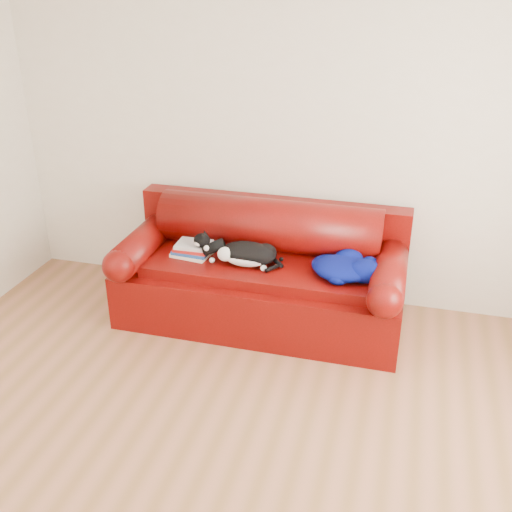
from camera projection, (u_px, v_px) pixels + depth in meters
The scene contains 7 objects.
ground at pixel (209, 458), 3.32m from camera, with size 4.50×4.50×0.00m, color brown.
room_shell at pixel (224, 169), 2.58m from camera, with size 4.52×4.02×2.61m.
sofa_base at pixel (261, 291), 4.53m from camera, with size 2.10×0.90×0.50m.
sofa_back at pixel (269, 242), 4.61m from camera, with size 2.10×1.01×0.88m.
book_stack at pixel (193, 249), 4.48m from camera, with size 0.30×0.24×0.10m.
cat at pixel (247, 254), 4.32m from camera, with size 0.60×0.31×0.21m.
blanket at pixel (345, 267), 4.17m from camera, with size 0.54×0.44×0.15m.
Camera 1 is at (0.90, -2.34, 2.45)m, focal length 42.00 mm.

